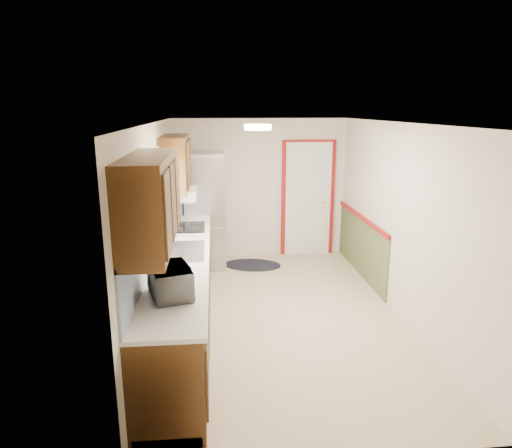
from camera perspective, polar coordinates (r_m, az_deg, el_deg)
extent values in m
cube|color=#C4B08A|center=(5.97, 2.93, -11.18)|extent=(3.20, 5.20, 0.12)
cube|color=white|center=(5.39, 3.26, 12.51)|extent=(3.20, 5.20, 0.12)
cube|color=silver|center=(7.99, 0.48, 4.46)|extent=(3.20, 0.10, 2.40)
cube|color=silver|center=(3.24, 9.61, -10.86)|extent=(3.20, 0.10, 2.40)
cube|color=silver|center=(5.55, -12.44, -0.31)|extent=(0.10, 5.20, 2.40)
cube|color=silver|center=(5.96, 17.49, 0.38)|extent=(0.10, 5.20, 2.40)
cube|color=#3C220D|center=(5.47, -9.23, -8.65)|extent=(0.60, 4.00, 0.90)
cube|color=silver|center=(5.31, -9.27, -3.97)|extent=(0.63, 4.00, 0.04)
cube|color=#4E72BF|center=(5.25, -12.70, -0.97)|extent=(0.02, 4.00, 0.55)
cube|color=#3C220D|center=(3.84, -13.14, 2.77)|extent=(0.35, 1.40, 0.75)
cube|color=#3C220D|center=(6.49, -10.04, 7.53)|extent=(0.35, 1.20, 0.75)
cube|color=white|center=(5.26, -12.77, 3.58)|extent=(0.02, 1.00, 0.90)
cube|color=#C26724|center=(5.20, -12.49, 7.38)|extent=(0.05, 1.12, 0.24)
cube|color=#B7B7BC|center=(5.39, -9.27, -3.39)|extent=(0.52, 0.82, 0.02)
cube|color=white|center=(6.61, -9.41, 3.72)|extent=(0.45, 0.60, 0.15)
cube|color=maroon|center=(8.12, 6.48, 3.10)|extent=(0.94, 0.05, 2.08)
cube|color=white|center=(8.10, 6.52, 3.06)|extent=(0.80, 0.04, 2.00)
cube|color=#4E5630|center=(7.37, 12.99, -2.76)|extent=(0.02, 2.30, 0.90)
cube|color=maroon|center=(7.25, 13.10, 0.79)|extent=(0.04, 2.30, 0.06)
cylinder|color=#FFD88C|center=(5.16, 0.21, 12.00)|extent=(0.30, 0.30, 0.06)
imported|color=white|center=(4.13, -10.65, -6.69)|extent=(0.41, 0.55, 0.33)
cube|color=#B7B7BC|center=(7.56, -6.89, 1.79)|extent=(0.79, 0.73, 1.88)
cylinder|color=black|center=(7.20, -9.03, 0.31)|extent=(0.02, 0.02, 1.32)
ellipsoid|color=black|center=(7.69, -0.45, -5.13)|extent=(1.07, 0.82, 0.01)
cube|color=black|center=(6.45, -8.65, -0.38)|extent=(0.50, 0.60, 0.02)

